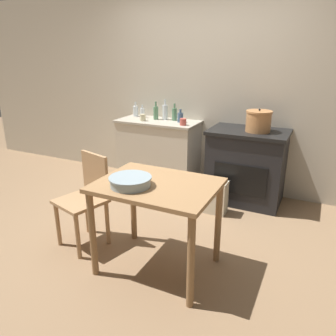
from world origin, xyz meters
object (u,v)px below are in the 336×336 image
Objects in this scene: bottle_center_left at (174,114)px; bottle_center_right at (136,111)px; stove at (246,166)px; cup_mid_right at (143,117)px; bottle_far_left at (156,113)px; work_table at (157,198)px; bottle_center at (180,117)px; bottle_mid_left at (165,112)px; cup_right at (183,122)px; stock_pot at (259,121)px; chair at (86,197)px; bottle_left at (142,112)px; flour_sack at (216,197)px; mixing_bowl_large at (130,181)px.

bottle_center_left reaches higher than bottle_center_right.
cup_mid_right reaches higher than stove.
bottle_far_left is (-1.29, 0.10, 0.54)m from stove.
work_table is 5.64× the size of bottle_center.
bottle_mid_left is 1.36× the size of bottle_center_right.
cup_mid_right is at bearing -164.60° from bottle_center.
bottle_center_right reaches higher than cup_right.
stock_pot is 1.29m from bottle_mid_left.
work_table is 4.30× the size of bottle_center_left.
cup_right is at bearing -31.86° from bottle_mid_left.
work_table is at bearing 10.81° from chair.
bottle_center_right is at bearing 175.52° from bottle_mid_left.
work_table is 2.21m from bottle_left.
bottle_center is (0.21, 1.69, 0.48)m from chair.
cup_mid_right is at bearing -150.45° from bottle_center_left.
chair is 9.90× the size of cup_mid_right.
bottle_center is (0.37, -0.02, -0.03)m from bottle_far_left.
stock_pot is at bearing -16.22° from stove.
bottle_center reaches higher than stove.
stove is 1.63m from bottle_left.
bottle_center is (-0.57, 1.76, 0.31)m from work_table.
flour_sack is 1.41× the size of bottle_mid_left.
stock_pot is at bearing 1.28° from cup_mid_right.
bottle_center_left is 0.14m from bottle_center.
bottle_center_left is (0.25, 0.05, -0.01)m from bottle_far_left.
bottle_left is at bearing 122.92° from work_table.
bottle_center_right is at bearing 155.34° from flour_sack.
work_table is 2.04m from bottle_mid_left.
stock_pot is (0.10, -0.03, 0.57)m from stove.
flour_sack is (0.92, 1.13, -0.29)m from chair.
bottle_mid_left is 1.62× the size of bottle_center.
stock_pot reaches higher than chair.
bottle_center is at bearing 15.40° from cup_mid_right.
bottle_center_left is 1.31× the size of bottle_center.
cup_right is (0.72, -0.24, -0.03)m from bottle_left.
cup_mid_right reaches higher than cup_right.
work_table is 3.24× the size of stock_pot.
bottle_left reaches higher than bottle_center.
chair is at bearing 161.74° from mixing_bowl_large.
bottle_left reaches higher than stove.
bottle_mid_left reaches higher than flour_sack.
bottle_far_left is 0.25m from bottle_left.
stove reaches higher than flour_sack.
bottle_left is 2.09× the size of cup_right.
bottle_mid_left reaches higher than bottle_center_right.
bottle_far_left is at bearing 54.55° from cup_mid_right.
bottle_left is at bearing 173.67° from stock_pot.
cup_mid_right is 0.59m from cup_right.
bottle_left is at bearing 154.17° from flour_sack.
cup_right reaches higher than stove.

